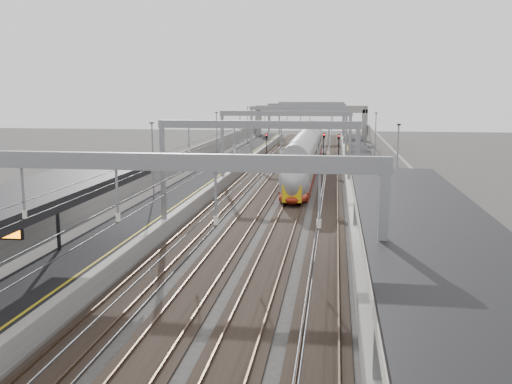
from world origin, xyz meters
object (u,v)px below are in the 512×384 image
(overbridge, at_px, (311,114))
(bench, at_px, (448,333))
(signal_green, at_px, (267,140))
(train, at_px, (306,156))

(overbridge, relative_size, bench, 11.42)
(bench, relative_size, signal_green, 0.55)
(train, distance_m, signal_green, 18.19)
(overbridge, bearing_deg, train, -88.17)
(overbridge, relative_size, train, 0.48)
(train, height_order, bench, train)
(train, height_order, signal_green, train)
(overbridge, distance_m, signal_green, 30.67)
(bench, bearing_deg, signal_green, 101.97)
(train, relative_size, signal_green, 13.27)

